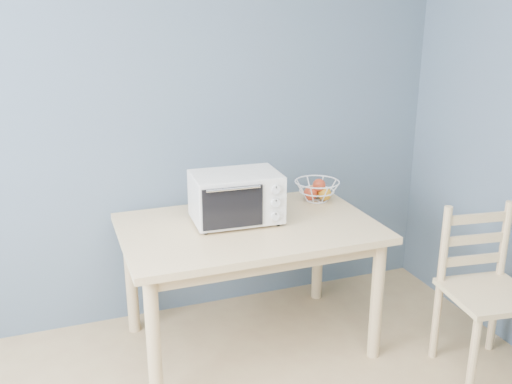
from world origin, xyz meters
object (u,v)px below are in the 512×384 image
object	(u,v)px
dining_table	(249,242)
fruit_basket	(317,190)
dining_chair	(485,294)
toaster_oven	(233,197)

from	to	relation	value
dining_table	fruit_basket	distance (m)	0.61
dining_chair	dining_table	bearing A→B (deg)	156.65
dining_table	toaster_oven	distance (m)	0.27
dining_table	toaster_oven	world-z (taller)	toaster_oven
fruit_basket	dining_chair	xyz separation A→B (m)	(0.56, -0.90, -0.37)
dining_chair	fruit_basket	bearing A→B (deg)	129.60
dining_table	dining_chair	size ratio (longest dim) A/B	1.54
dining_table	fruit_basket	world-z (taller)	fruit_basket
toaster_oven	dining_chair	distance (m)	1.45
fruit_basket	dining_table	bearing A→B (deg)	-155.47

